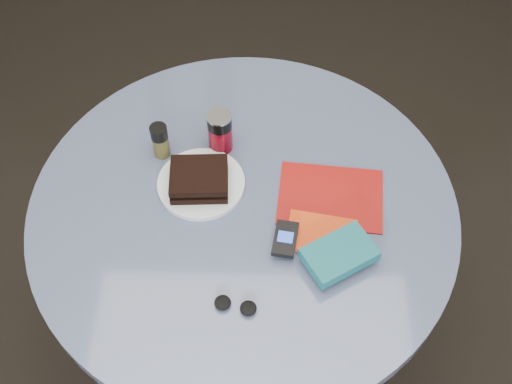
{
  "coord_description": "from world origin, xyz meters",
  "views": [
    {
      "loc": [
        0.05,
        -0.85,
        1.98
      ],
      "look_at": [
        0.03,
        0.0,
        0.8
      ],
      "focal_mm": 45.0,
      "sensor_mm": 36.0,
      "label": 1
    }
  ],
  "objects_px": {
    "plate": "(201,184)",
    "red_book": "(321,235)",
    "soda_can": "(220,132)",
    "novel": "(339,254)",
    "headphones": "(235,305)",
    "table": "(244,241)",
    "magazine": "(330,197)",
    "mp3_player": "(285,239)",
    "pepper_grinder": "(160,141)",
    "sandwich": "(199,179)"
  },
  "relations": [
    {
      "from": "sandwich",
      "to": "red_book",
      "type": "xyz_separation_m",
      "value": [
        0.28,
        -0.13,
        -0.03
      ]
    },
    {
      "from": "table",
      "to": "soda_can",
      "type": "bearing_deg",
      "value": 109.29
    },
    {
      "from": "novel",
      "to": "mp3_player",
      "type": "distance_m",
      "value": 0.12
    },
    {
      "from": "table",
      "to": "novel",
      "type": "xyz_separation_m",
      "value": [
        0.21,
        -0.15,
        0.2
      ]
    },
    {
      "from": "pepper_grinder",
      "to": "red_book",
      "type": "distance_m",
      "value": 0.45
    },
    {
      "from": "sandwich",
      "to": "headphones",
      "type": "height_order",
      "value": "sandwich"
    },
    {
      "from": "soda_can",
      "to": "pepper_grinder",
      "type": "xyz_separation_m",
      "value": [
        -0.14,
        -0.03,
        -0.01
      ]
    },
    {
      "from": "table",
      "to": "pepper_grinder",
      "type": "distance_m",
      "value": 0.33
    },
    {
      "from": "mp3_player",
      "to": "headphones",
      "type": "relative_size",
      "value": 0.98
    },
    {
      "from": "headphones",
      "to": "red_book",
      "type": "bearing_deg",
      "value": 43.71
    },
    {
      "from": "plate",
      "to": "magazine",
      "type": "relative_size",
      "value": 0.86
    },
    {
      "from": "plate",
      "to": "red_book",
      "type": "bearing_deg",
      "value": -26.58
    },
    {
      "from": "pepper_grinder",
      "to": "plate",
      "type": "bearing_deg",
      "value": -42.98
    },
    {
      "from": "magazine",
      "to": "red_book",
      "type": "distance_m",
      "value": 0.11
    },
    {
      "from": "magazine",
      "to": "mp3_player",
      "type": "height_order",
      "value": "mp3_player"
    },
    {
      "from": "plate",
      "to": "red_book",
      "type": "height_order",
      "value": "red_book"
    },
    {
      "from": "plate",
      "to": "soda_can",
      "type": "distance_m",
      "value": 0.14
    },
    {
      "from": "red_book",
      "to": "novel",
      "type": "bearing_deg",
      "value": -50.83
    },
    {
      "from": "magazine",
      "to": "headphones",
      "type": "distance_m",
      "value": 0.36
    },
    {
      "from": "red_book",
      "to": "table",
      "type": "bearing_deg",
      "value": 163.97
    },
    {
      "from": "sandwich",
      "to": "magazine",
      "type": "bearing_deg",
      "value": -3.5
    },
    {
      "from": "table",
      "to": "red_book",
      "type": "relative_size",
      "value": 6.51
    },
    {
      "from": "plate",
      "to": "novel",
      "type": "relative_size",
      "value": 1.39
    },
    {
      "from": "table",
      "to": "novel",
      "type": "distance_m",
      "value": 0.32
    },
    {
      "from": "plate",
      "to": "soda_can",
      "type": "height_order",
      "value": "soda_can"
    },
    {
      "from": "red_book",
      "to": "headphones",
      "type": "bearing_deg",
      "value": -126.37
    },
    {
      "from": "novel",
      "to": "magazine",
      "type": "bearing_deg",
      "value": 61.83
    },
    {
      "from": "pepper_grinder",
      "to": "headphones",
      "type": "height_order",
      "value": "pepper_grinder"
    },
    {
      "from": "table",
      "to": "pepper_grinder",
      "type": "bearing_deg",
      "value": 143.9
    },
    {
      "from": "soda_can",
      "to": "mp3_player",
      "type": "relative_size",
      "value": 1.19
    },
    {
      "from": "headphones",
      "to": "novel",
      "type": "bearing_deg",
      "value": 27.53
    },
    {
      "from": "magazine",
      "to": "novel",
      "type": "xyz_separation_m",
      "value": [
        0.01,
        -0.17,
        0.03
      ]
    },
    {
      "from": "plate",
      "to": "mp3_player",
      "type": "bearing_deg",
      "value": -38.98
    },
    {
      "from": "plate",
      "to": "headphones",
      "type": "xyz_separation_m",
      "value": [
        0.09,
        -0.32,
        0.0
      ]
    },
    {
      "from": "table",
      "to": "magazine",
      "type": "height_order",
      "value": "magazine"
    },
    {
      "from": "table",
      "to": "sandwich",
      "type": "distance_m",
      "value": 0.23
    },
    {
      "from": "magazine",
      "to": "mp3_player",
      "type": "distance_m",
      "value": 0.17
    },
    {
      "from": "magazine",
      "to": "novel",
      "type": "distance_m",
      "value": 0.18
    },
    {
      "from": "soda_can",
      "to": "headphones",
      "type": "bearing_deg",
      "value": -82.99
    },
    {
      "from": "novel",
      "to": "headphones",
      "type": "relative_size",
      "value": 1.56
    },
    {
      "from": "table",
      "to": "red_book",
      "type": "bearing_deg",
      "value": -25.95
    },
    {
      "from": "mp3_player",
      "to": "headphones",
      "type": "height_order",
      "value": "mp3_player"
    },
    {
      "from": "soda_can",
      "to": "magazine",
      "type": "bearing_deg",
      "value": -29.42
    },
    {
      "from": "red_book",
      "to": "novel",
      "type": "distance_m",
      "value": 0.07
    },
    {
      "from": "red_book",
      "to": "novel",
      "type": "relative_size",
      "value": 1.03
    },
    {
      "from": "plate",
      "to": "soda_can",
      "type": "relative_size",
      "value": 1.85
    },
    {
      "from": "sandwich",
      "to": "novel",
      "type": "bearing_deg",
      "value": -31.31
    },
    {
      "from": "table",
      "to": "sandwich",
      "type": "bearing_deg",
      "value": 157.19
    },
    {
      "from": "pepper_grinder",
      "to": "table",
      "type": "bearing_deg",
      "value": -36.1
    },
    {
      "from": "pepper_grinder",
      "to": "magazine",
      "type": "height_order",
      "value": "pepper_grinder"
    }
  ]
}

